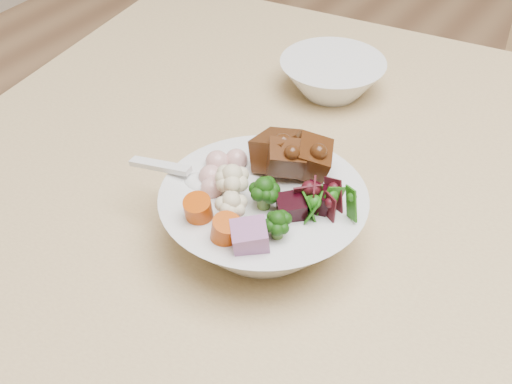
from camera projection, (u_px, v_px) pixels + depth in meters
food_bowl at (265, 215)px, 0.71m from camera, size 0.21×0.21×0.11m
soup_spoon at (190, 179)px, 0.71m from camera, size 0.10×0.03×0.02m
side_bowl at (332, 77)px, 0.94m from camera, size 0.14×0.14×0.05m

